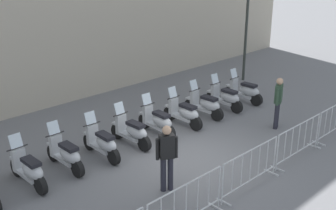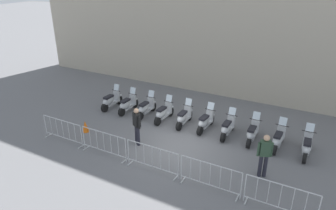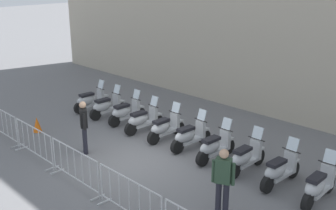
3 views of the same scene
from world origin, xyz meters
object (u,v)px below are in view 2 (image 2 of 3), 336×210
object	(u,v)px
motorcycle_5	(205,122)
motorcycle_9	(307,146)
motorcycle_2	(146,108)
barrier_segment_2	(152,159)
motorcycle_6	(227,128)
barrier_segment_0	(63,131)
motorcycle_1	(127,104)
motorcycle_4	(184,117)
motorcycle_8	(278,139)
barrier_segment_1	(104,144)
motorcycle_7	(252,133)
barrier_segment_4	(280,198)
officer_near_row_end	(137,124)
traffic_cone	(85,126)
motorcycle_3	(163,113)
officer_mid_plaza	(265,153)
motorcycle_0	(111,101)
barrier_segment_3	(210,177)

from	to	relation	value
motorcycle_5	motorcycle_9	bearing A→B (deg)	-11.66
motorcycle_2	barrier_segment_2	distance (m)	4.85
motorcycle_6	barrier_segment_2	world-z (taller)	motorcycle_6
barrier_segment_0	barrier_segment_2	bearing A→B (deg)	-10.11
motorcycle_1	motorcycle_4	xyz separation A→B (m)	(3.29, -0.57, 0.00)
motorcycle_8	barrier_segment_1	size ratio (longest dim) A/B	0.78
motorcycle_6	barrier_segment_1	distance (m)	5.54
motorcycle_4	barrier_segment_1	distance (m)	4.28
motorcycle_1	motorcycle_7	xyz separation A→B (m)	(6.58, -1.16, 0.00)
motorcycle_2	motorcycle_6	distance (m)	4.45
motorcycle_1	barrier_segment_4	distance (m)	9.35
motorcycle_1	motorcycle_6	bearing A→B (deg)	-10.40
motorcycle_7	officer_near_row_end	size ratio (longest dim) A/B	0.99
motorcycle_6	motorcycle_1	bearing A→B (deg)	169.60
motorcycle_1	officer_near_row_end	world-z (taller)	officer_near_row_end
motorcycle_8	traffic_cone	xyz separation A→B (m)	(-8.63, -1.24, -0.18)
motorcycle_6	traffic_cone	distance (m)	6.63
motorcycle_3	barrier_segment_1	world-z (taller)	motorcycle_3
motorcycle_9	traffic_cone	bearing A→B (deg)	-174.15
motorcycle_9	officer_near_row_end	xyz separation A→B (m)	(-6.91, -1.29, 0.53)
motorcycle_8	officer_mid_plaza	distance (m)	2.34
officer_near_row_end	barrier_segment_1	bearing A→B (deg)	-128.61
motorcycle_0	barrier_segment_4	size ratio (longest dim) A/B	0.79
motorcycle_1	motorcycle_2	bearing A→B (deg)	-5.80
motorcycle_0	traffic_cone	distance (m)	2.82
motorcycle_6	motorcycle_7	xyz separation A→B (m)	(1.10, -0.16, 0.00)
motorcycle_4	officer_near_row_end	size ratio (longest dim) A/B	1.00
motorcycle_3	barrier_segment_0	size ratio (longest dim) A/B	0.78
officer_near_row_end	barrier_segment_2	bearing A→B (deg)	-50.84
barrier_segment_3	motorcycle_1	bearing A→B (deg)	137.75
motorcycle_7	motorcycle_9	bearing A→B (deg)	-11.95
barrier_segment_0	officer_near_row_end	world-z (taller)	officer_near_row_end
motorcycle_5	traffic_cone	distance (m)	5.68
barrier_segment_2	officer_mid_plaza	distance (m)	4.09
barrier_segment_1	barrier_segment_4	size ratio (longest dim) A/B	1.00
motorcycle_2	motorcycle_8	distance (m)	6.68
motorcycle_1	motorcycle_6	distance (m)	5.57
barrier_segment_1	officer_near_row_end	distance (m)	1.60
barrier_segment_3	barrier_segment_4	bearing A→B (deg)	-10.11
motorcycle_1	traffic_cone	distance (m)	2.80
motorcycle_5	officer_near_row_end	bearing A→B (deg)	-139.27
motorcycle_6	traffic_cone	bearing A→B (deg)	-165.90
motorcycle_9	officer_mid_plaza	bearing A→B (deg)	-130.05
motorcycle_0	barrier_segment_1	world-z (taller)	motorcycle_0
motorcycle_3	motorcycle_4	bearing A→B (deg)	-8.23
motorcycle_5	barrier_segment_2	distance (m)	3.99
motorcycle_3	officer_mid_plaza	world-z (taller)	officer_mid_plaza
motorcycle_8	barrier_segment_4	xyz separation A→B (m)	(0.01, -3.95, 0.07)
motorcycle_1	motorcycle_5	size ratio (longest dim) A/B	1.01
motorcycle_7	barrier_segment_3	bearing A→B (deg)	-107.19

